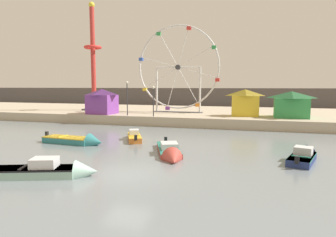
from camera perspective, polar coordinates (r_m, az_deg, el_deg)
name	(u,v)px	position (r m, az deg, el deg)	size (l,w,h in m)	color
ground_plane	(127,174)	(16.58, -7.98, -10.73)	(240.00, 240.00, 0.00)	slate
quay_promenade	(207,115)	(43.95, 7.62, 0.72)	(110.00, 20.59, 1.16)	#B7A88E
distant_town_skyline	(222,98)	(64.36, 10.45, 3.88)	(140.00, 3.00, 4.40)	#564C47
motorboat_faded_red	(170,153)	(20.51, 0.45, -6.65)	(3.57, 6.18, 1.39)	#B24238
motorboat_seafoam	(52,171)	(17.13, -21.71, -9.40)	(5.68, 3.04, 1.40)	#93BCAD
motorboat_orange_hull	(134,136)	(27.14, -6.64, -3.34)	(2.96, 4.59, 1.19)	orange
motorboat_teal_painted	(78,140)	(25.82, -17.18, -4.11)	(5.80, 1.87, 1.38)	teal
motorboat_navy_blue	(304,156)	(21.35, 24.94, -6.58)	(2.49, 4.51, 1.36)	navy
ferris_wheel_white_frame	(178,69)	(41.38, 1.96, 9.66)	(11.63, 1.20, 12.11)	silver
drop_tower_red_tower	(93,61)	(46.72, -14.37, 10.81)	(2.80, 2.80, 16.16)	#BC332D
carnival_booth_green_kiosk	(291,104)	(37.37, 22.86, 2.65)	(4.27, 3.95, 3.08)	#33934C
carnival_booth_yellow_awning	(245,102)	(37.35, 14.77, 3.10)	(3.69, 2.97, 3.29)	yellow
carnival_booth_purple_stall	(102,101)	(39.93, -12.73, 3.37)	(3.88, 3.46, 3.31)	purple
promenade_lamp_near	(127,93)	(37.16, -7.96, 4.87)	(0.32, 0.32, 4.30)	#2D2D33
promenade_lamp_far	(153,96)	(35.55, -2.88, 4.31)	(0.32, 0.32, 3.69)	#2D2D33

